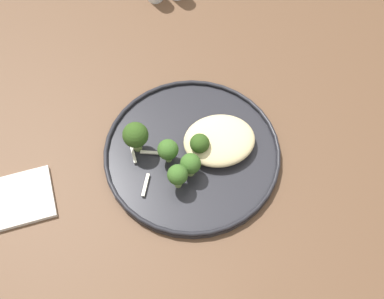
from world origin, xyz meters
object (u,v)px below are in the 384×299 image
(seared_scallop_left_edge, at_px, (220,140))
(seared_scallop_half_hidden, at_px, (241,144))
(broccoli_floret_small_sprig, at_px, (168,153))
(broccoli_floret_rear_charred, at_px, (178,175))
(broccoli_floret_near_rim, at_px, (190,164))
(seared_scallop_rear_pale, at_px, (226,128))
(seared_scallop_front_small, at_px, (198,144))
(dinner_plate, at_px, (192,153))
(broccoli_floret_split_head, at_px, (200,145))
(folded_napkin, at_px, (5,203))
(broccoli_floret_beside_noodles, at_px, (136,136))

(seared_scallop_left_edge, bearing_deg, seared_scallop_half_hidden, -22.30)
(seared_scallop_half_hidden, bearing_deg, broccoli_floret_small_sprig, -178.09)
(seared_scallop_half_hidden, relative_size, seared_scallop_left_edge, 0.95)
(broccoli_floret_rear_charred, bearing_deg, broccoli_floret_near_rim, 35.86)
(seared_scallop_half_hidden, bearing_deg, seared_scallop_rear_pale, 116.25)
(seared_scallop_half_hidden, relative_size, seared_scallop_front_small, 0.85)
(seared_scallop_half_hidden, bearing_deg, seared_scallop_left_edge, 157.70)
(dinner_plate, distance_m, broccoli_floret_split_head, 0.04)
(broccoli_floret_split_head, bearing_deg, seared_scallop_left_edge, 19.33)
(broccoli_floret_split_head, bearing_deg, folded_napkin, -176.10)
(broccoli_floret_beside_noodles, distance_m, broccoli_floret_rear_charred, 0.09)
(seared_scallop_rear_pale, bearing_deg, dinner_plate, -156.24)
(seared_scallop_rear_pale, bearing_deg, seared_scallop_front_small, -158.45)
(seared_scallop_left_edge, height_order, broccoli_floret_split_head, broccoli_floret_split_head)
(broccoli_floret_small_sprig, xyz_separation_m, folded_napkin, (-0.26, -0.02, -0.04))
(dinner_plate, distance_m, broccoli_floret_near_rim, 0.05)
(seared_scallop_left_edge, bearing_deg, seared_scallop_front_small, 178.74)
(folded_napkin, bearing_deg, seared_scallop_left_edge, 5.59)
(seared_scallop_rear_pale, height_order, broccoli_floret_split_head, broccoli_floret_split_head)
(broccoli_floret_small_sprig, bearing_deg, broccoli_floret_beside_noodles, 142.23)
(seared_scallop_rear_pale, height_order, seared_scallop_front_small, seared_scallop_rear_pale)
(broccoli_floret_small_sprig, relative_size, broccoli_floret_beside_noodles, 0.78)
(broccoli_floret_beside_noodles, bearing_deg, seared_scallop_front_small, -10.20)
(seared_scallop_front_small, distance_m, broccoli_floret_beside_noodles, 0.10)
(seared_scallop_left_edge, bearing_deg, broccoli_floret_beside_noodles, 172.16)
(seared_scallop_left_edge, xyz_separation_m, broccoli_floret_split_head, (-0.04, -0.01, 0.02))
(seared_scallop_rear_pale, xyz_separation_m, broccoli_floret_near_rim, (-0.07, -0.06, 0.02))
(dinner_plate, height_order, broccoli_floret_near_rim, broccoli_floret_near_rim)
(seared_scallop_half_hidden, xyz_separation_m, folded_napkin, (-0.39, -0.02, -0.02))
(broccoli_floret_small_sprig, relative_size, broccoli_floret_split_head, 0.97)
(seared_scallop_rear_pale, relative_size, broccoli_floret_small_sprig, 0.72)
(folded_napkin, bearing_deg, seared_scallop_rear_pale, 8.58)
(broccoli_floret_split_head, relative_size, folded_napkin, 0.34)
(broccoli_floret_split_head, bearing_deg, seared_scallop_half_hidden, -0.29)
(seared_scallop_front_small, relative_size, broccoli_floret_split_head, 0.61)
(seared_scallop_half_hidden, height_order, broccoli_floret_rear_charred, broccoli_floret_rear_charred)
(broccoli_floret_split_head, bearing_deg, broccoli_floret_beside_noodles, 162.09)
(seared_scallop_half_hidden, xyz_separation_m, seared_scallop_rear_pale, (-0.02, 0.03, 0.00))
(broccoli_floret_beside_noodles, height_order, broccoli_floret_rear_charred, broccoli_floret_beside_noodles)
(broccoli_floret_rear_charred, bearing_deg, seared_scallop_rear_pale, 40.00)
(seared_scallop_rear_pale, bearing_deg, broccoli_floret_split_head, -147.01)
(seared_scallop_half_hidden, distance_m, seared_scallop_left_edge, 0.04)
(seared_scallop_rear_pale, height_order, seared_scallop_left_edge, seared_scallop_left_edge)
(seared_scallop_half_hidden, xyz_separation_m, broccoli_floret_split_head, (-0.07, 0.00, 0.02))
(dinner_plate, bearing_deg, broccoli_floret_split_head, -27.72)
(dinner_plate, relative_size, folded_napkin, 1.93)
(broccoli_floret_split_head, bearing_deg, broccoli_floret_rear_charred, -133.24)
(broccoli_floret_beside_noodles, distance_m, folded_napkin, 0.23)
(seared_scallop_rear_pale, xyz_separation_m, folded_napkin, (-0.37, -0.06, -0.02))
(seared_scallop_half_hidden, xyz_separation_m, broccoli_floret_beside_noodles, (-0.17, 0.03, 0.03))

